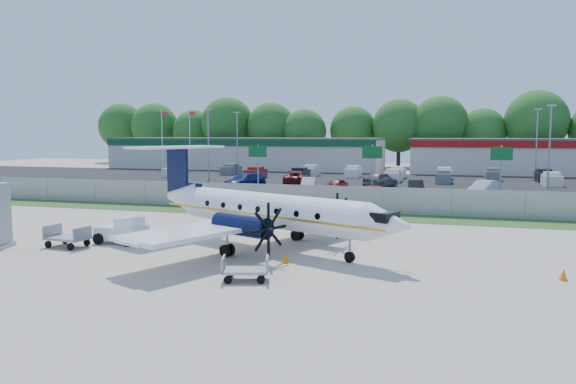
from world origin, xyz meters
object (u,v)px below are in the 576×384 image
(aircraft, at_px, (266,210))
(baggage_cart_near, at_px, (67,237))
(pushback_tug, at_px, (124,231))
(baggage_cart_far, at_px, (245,270))

(aircraft, bearing_deg, baggage_cart_near, -164.69)
(aircraft, relative_size, baggage_cart_near, 7.37)
(pushback_tug, relative_size, baggage_cart_far, 1.23)
(aircraft, height_order, baggage_cart_near, aircraft)
(aircraft, relative_size, pushback_tug, 6.44)
(aircraft, xyz_separation_m, baggage_cart_near, (-10.19, -2.79, -1.50))
(aircraft, height_order, pushback_tug, aircraft)
(aircraft, relative_size, baggage_cart_far, 7.91)
(aircraft, xyz_separation_m, pushback_tug, (-7.97, -0.94, -1.36))
(baggage_cart_far, bearing_deg, aircraft, 101.23)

